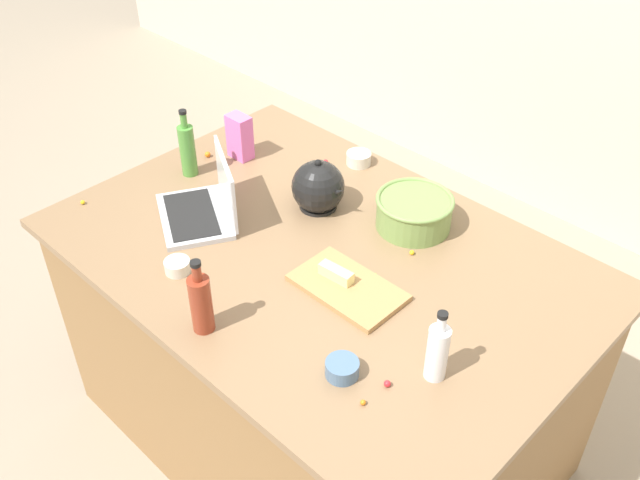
% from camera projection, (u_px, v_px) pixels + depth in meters
% --- Properties ---
extents(ground_plane, '(12.00, 12.00, 0.00)m').
position_uv_depth(ground_plane, '(320.00, 430.00, 2.79)').
color(ground_plane, gray).
extents(island_counter, '(1.68, 1.15, 0.90)m').
position_uv_depth(island_counter, '(320.00, 351.00, 2.51)').
color(island_counter, olive).
rests_on(island_counter, ground).
extents(laptop, '(0.38, 0.35, 0.22)m').
position_uv_depth(laptop, '(205.00, 205.00, 2.36)').
color(laptop, '#B7B7BC').
rests_on(laptop, island_counter).
extents(mixing_bowl_large, '(0.25, 0.25, 0.11)m').
position_uv_depth(mixing_bowl_large, '(414.00, 211.00, 2.31)').
color(mixing_bowl_large, '#72934C').
rests_on(mixing_bowl_large, island_counter).
extents(bottle_soy, '(0.06, 0.06, 0.24)m').
position_uv_depth(bottle_soy, '(201.00, 303.00, 1.92)').
color(bottle_soy, maroon).
rests_on(bottle_soy, island_counter).
extents(bottle_olive, '(0.06, 0.06, 0.26)m').
position_uv_depth(bottle_olive, '(188.00, 149.00, 2.54)').
color(bottle_olive, '#4C8C38').
rests_on(bottle_olive, island_counter).
extents(bottle_vinegar, '(0.06, 0.06, 0.22)m').
position_uv_depth(bottle_vinegar, '(437.00, 351.00, 1.79)').
color(bottle_vinegar, white).
rests_on(bottle_vinegar, island_counter).
extents(kettle, '(0.21, 0.18, 0.20)m').
position_uv_depth(kettle, '(318.00, 187.00, 2.38)').
color(kettle, black).
rests_on(kettle, island_counter).
extents(cutting_board, '(0.33, 0.20, 0.02)m').
position_uv_depth(cutting_board, '(348.00, 288.00, 2.09)').
color(cutting_board, '#AD7F4C').
rests_on(cutting_board, island_counter).
extents(butter_stick_left, '(0.11, 0.05, 0.04)m').
position_uv_depth(butter_stick_left, '(336.00, 273.00, 2.10)').
color(butter_stick_left, '#F4E58C').
rests_on(butter_stick_left, cutting_board).
extents(ramekin_small, '(0.08, 0.08, 0.04)m').
position_uv_depth(ramekin_small, '(177.00, 266.00, 2.15)').
color(ramekin_small, beige).
rests_on(ramekin_small, island_counter).
extents(ramekin_medium, '(0.09, 0.09, 0.05)m').
position_uv_depth(ramekin_medium, '(359.00, 158.00, 2.64)').
color(ramekin_medium, beige).
rests_on(ramekin_medium, island_counter).
extents(ramekin_wide, '(0.09, 0.09, 0.04)m').
position_uv_depth(ramekin_wide, '(342.00, 368.00, 1.83)').
color(ramekin_wide, slate).
rests_on(ramekin_wide, island_counter).
extents(candy_bag, '(0.09, 0.06, 0.17)m').
position_uv_depth(candy_bag, '(240.00, 137.00, 2.64)').
color(candy_bag, pink).
rests_on(candy_bag, island_counter).
extents(candy_0, '(0.02, 0.02, 0.02)m').
position_uv_depth(candy_0, '(326.00, 162.00, 2.64)').
color(candy_0, red).
rests_on(candy_0, island_counter).
extents(candy_1, '(0.02, 0.02, 0.02)m').
position_uv_depth(candy_1, '(387.00, 384.00, 1.81)').
color(candy_1, red).
rests_on(candy_1, island_counter).
extents(candy_2, '(0.01, 0.01, 0.01)m').
position_uv_depth(candy_2, '(375.00, 275.00, 2.14)').
color(candy_2, yellow).
rests_on(candy_2, island_counter).
extents(candy_3, '(0.02, 0.02, 0.02)m').
position_uv_depth(candy_3, '(208.00, 154.00, 2.68)').
color(candy_3, orange).
rests_on(candy_3, island_counter).
extents(candy_4, '(0.02, 0.02, 0.02)m').
position_uv_depth(candy_4, '(83.00, 202.00, 2.44)').
color(candy_4, yellow).
rests_on(candy_4, island_counter).
extents(candy_5, '(0.02, 0.02, 0.02)m').
position_uv_depth(candy_5, '(412.00, 253.00, 2.23)').
color(candy_5, yellow).
rests_on(candy_5, island_counter).
extents(candy_6, '(0.01, 0.01, 0.01)m').
position_uv_depth(candy_6, '(363.00, 402.00, 1.76)').
color(candy_6, orange).
rests_on(candy_6, island_counter).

